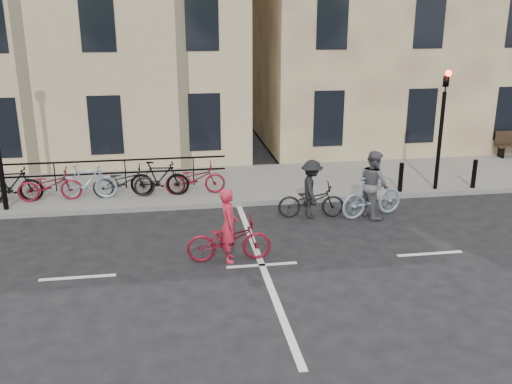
{
  "coord_description": "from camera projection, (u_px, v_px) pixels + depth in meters",
  "views": [
    {
      "loc": [
        -1.95,
        -11.49,
        5.47
      ],
      "look_at": [
        0.17,
        1.95,
        1.1
      ],
      "focal_mm": 40.0,
      "sensor_mm": 36.0,
      "label": 1
    }
  ],
  "objects": [
    {
      "name": "traffic_light",
      "position": [
        443.0,
        115.0,
        17.02
      ],
      "size": [
        0.18,
        0.3,
        3.9
      ],
      "color": "black",
      "rests_on": "sidewalk"
    },
    {
      "name": "cyclist_dark",
      "position": [
        311.0,
        195.0,
        15.55
      ],
      "size": [
        1.87,
        1.1,
        1.61
      ],
      "rotation": [
        0.0,
        0.0,
        1.46
      ],
      "color": "black",
      "rests_on": "ground"
    },
    {
      "name": "bollard_west",
      "position": [
        474.0,
        174.0,
        17.68
      ],
      "size": [
        0.14,
        0.14,
        0.9
      ],
      "primitive_type": "cylinder",
      "color": "black",
      "rests_on": "sidewalk"
    },
    {
      "name": "cyclist_grey",
      "position": [
        373.0,
        190.0,
        15.55
      ],
      "size": [
        2.01,
        1.07,
        1.87
      ],
      "rotation": [
        0.0,
        0.0,
        1.85
      ],
      "color": "#89A3B4",
      "rests_on": "ground"
    },
    {
      "name": "sidewalk",
      "position": [
        104.0,
        190.0,
        17.8
      ],
      "size": [
        46.0,
        4.0,
        0.15
      ],
      "primitive_type": "cube",
      "color": "slate",
      "rests_on": "ground"
    },
    {
      "name": "bollard_east",
      "position": [
        401.0,
        177.0,
        17.32
      ],
      "size": [
        0.14,
        0.14,
        0.9
      ],
      "primitive_type": "cylinder",
      "color": "black",
      "rests_on": "sidewalk"
    },
    {
      "name": "ground",
      "position": [
        262.0,
        265.0,
        12.77
      ],
      "size": [
        120.0,
        120.0,
        0.0
      ],
      "primitive_type": "plane",
      "color": "black",
      "rests_on": "ground"
    },
    {
      "name": "cyclist_pink",
      "position": [
        229.0,
        236.0,
        12.86
      ],
      "size": [
        1.93,
        0.69,
        1.71
      ],
      "rotation": [
        0.0,
        0.0,
        1.56
      ],
      "color": "maroon",
      "rests_on": "ground"
    },
    {
      "name": "parked_bikes",
      "position": [
        87.0,
        182.0,
        16.67
      ],
      "size": [
        8.3,
        1.23,
        1.05
      ],
      "color": "black",
      "rests_on": "sidewalk"
    }
  ]
}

